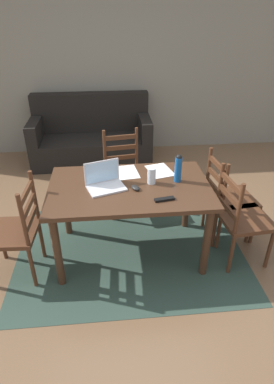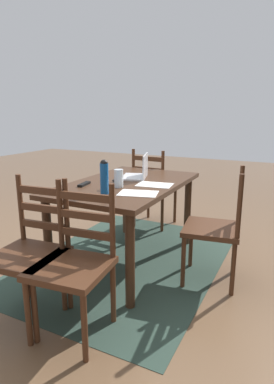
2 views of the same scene
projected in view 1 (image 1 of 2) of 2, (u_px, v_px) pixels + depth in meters
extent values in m
plane|color=brown|center=(130.00, 251.00, 3.25)|extent=(14.00, 14.00, 0.00)
cube|color=#2D4238|center=(130.00, 250.00, 3.24)|extent=(2.25, 1.64, 0.01)
cube|color=gray|center=(115.00, 65.00, 4.92)|extent=(8.00, 0.12, 2.70)
cube|color=#422819|center=(130.00, 188.00, 2.87)|extent=(1.45, 0.90, 0.04)
cylinder|color=#422819|center=(57.00, 252.00, 2.69)|extent=(0.07, 0.07, 0.72)
cylinder|color=#422819|center=(207.00, 243.00, 2.80)|extent=(0.07, 0.07, 0.72)
cylinder|color=#422819|center=(66.00, 205.00, 3.33)|extent=(0.07, 0.07, 0.72)
cylinder|color=#422819|center=(187.00, 198.00, 3.43)|extent=(0.07, 0.07, 0.72)
cube|color=#4C2B19|center=(245.00, 219.00, 2.95)|extent=(0.48, 0.48, 0.04)
cylinder|color=#4C2B19|center=(249.00, 225.00, 3.26)|extent=(0.04, 0.04, 0.43)
cylinder|color=#4C2B19|center=(269.00, 249.00, 2.94)|extent=(0.04, 0.04, 0.43)
cylinder|color=#4C2B19|center=(214.00, 229.00, 3.20)|extent=(0.04, 0.04, 0.43)
cylinder|color=#4C2B19|center=(231.00, 255.00, 2.88)|extent=(0.04, 0.04, 0.43)
cylinder|color=#4C2B19|center=(220.00, 188.00, 2.95)|extent=(0.04, 0.04, 0.50)
cylinder|color=#4C2B19|center=(239.00, 210.00, 2.63)|extent=(0.04, 0.04, 0.50)
cube|color=#4C2B19|center=(227.00, 208.00, 2.84)|extent=(0.06, 0.36, 0.05)
cube|color=#4C2B19|center=(229.00, 196.00, 2.78)|extent=(0.06, 0.36, 0.05)
cube|color=#4C2B19|center=(231.00, 183.00, 2.71)|extent=(0.06, 0.36, 0.05)
cube|color=#4C2B19|center=(125.00, 176.00, 3.68)|extent=(0.50, 0.50, 0.04)
cylinder|color=#4C2B19|center=(145.00, 200.00, 3.68)|extent=(0.04, 0.04, 0.43)
cylinder|color=#4C2B19|center=(112.00, 204.00, 3.61)|extent=(0.04, 0.04, 0.43)
cylinder|color=#4C2B19|center=(137.00, 184.00, 4.00)|extent=(0.04, 0.04, 0.43)
cylinder|color=#4C2B19|center=(107.00, 188.00, 3.92)|extent=(0.04, 0.04, 0.43)
cylinder|color=#4C2B19|center=(137.00, 148.00, 3.76)|extent=(0.04, 0.04, 0.50)
cylinder|color=#4C2B19|center=(105.00, 151.00, 3.69)|extent=(0.04, 0.04, 0.50)
cube|color=#4C2B19|center=(121.00, 157.00, 3.78)|extent=(0.36, 0.08, 0.05)
cube|color=#4C2B19|center=(121.00, 148.00, 3.71)|extent=(0.36, 0.08, 0.05)
cube|color=#4C2B19|center=(120.00, 137.00, 3.65)|extent=(0.36, 0.08, 0.05)
cube|color=#4C2B19|center=(11.00, 233.00, 2.77)|extent=(0.46, 0.46, 0.04)
cylinder|color=#4C2B19|center=(2.00, 241.00, 3.05)|extent=(0.04, 0.04, 0.43)
cylinder|color=#4C2B19|center=(32.00, 267.00, 2.74)|extent=(0.04, 0.04, 0.43)
cylinder|color=#4C2B19|center=(42.00, 239.00, 3.07)|extent=(0.04, 0.04, 0.43)
cylinder|color=#4C2B19|center=(23.00, 222.00, 2.49)|extent=(0.04, 0.04, 0.50)
cylinder|color=#4C2B19|center=(34.00, 196.00, 2.82)|extent=(0.04, 0.04, 0.50)
cube|color=#4C2B19|center=(31.00, 218.00, 2.71)|extent=(0.04, 0.36, 0.05)
cube|color=#4C2B19|center=(29.00, 206.00, 2.64)|extent=(0.04, 0.36, 0.05)
cube|color=#4C2B19|center=(26.00, 193.00, 2.58)|extent=(0.04, 0.36, 0.05)
cube|color=#4C2B19|center=(231.00, 199.00, 3.26)|extent=(0.48, 0.48, 0.04)
cylinder|color=#4C2B19|center=(236.00, 206.00, 3.57)|extent=(0.04, 0.04, 0.43)
cylinder|color=#4C2B19|center=(254.00, 226.00, 3.25)|extent=(0.04, 0.04, 0.43)
cylinder|color=#4C2B19|center=(204.00, 210.00, 3.51)|extent=(0.04, 0.04, 0.43)
cylinder|color=#4C2B19|center=(219.00, 230.00, 3.19)|extent=(0.04, 0.04, 0.43)
cylinder|color=#4C2B19|center=(209.00, 171.00, 3.26)|extent=(0.04, 0.04, 0.50)
cylinder|color=#4C2B19|center=(225.00, 189.00, 2.94)|extent=(0.04, 0.04, 0.50)
cube|color=#4C2B19|center=(215.00, 188.00, 3.15)|extent=(0.06, 0.36, 0.05)
cube|color=#4C2B19|center=(217.00, 177.00, 3.08)|extent=(0.06, 0.36, 0.05)
cube|color=#4C2B19|center=(218.00, 165.00, 3.02)|extent=(0.06, 0.36, 0.05)
cube|color=black|center=(92.00, 149.00, 5.00)|extent=(1.80, 0.80, 0.40)
cube|color=black|center=(91.00, 112.00, 5.00)|extent=(1.80, 0.20, 0.60)
cube|color=black|center=(145.00, 126.00, 4.89)|extent=(0.16, 0.80, 0.30)
cube|color=black|center=(36.00, 130.00, 4.76)|extent=(0.16, 0.80, 0.30)
cube|color=silver|center=(106.00, 188.00, 2.81)|extent=(0.37, 0.31, 0.02)
cube|color=silver|center=(102.00, 172.00, 2.83)|extent=(0.31, 0.11, 0.21)
cube|color=#A5CCEA|center=(102.00, 172.00, 2.83)|extent=(0.28, 0.10, 0.19)
cylinder|color=#145199|center=(178.00, 170.00, 2.88)|extent=(0.06, 0.06, 0.24)
sphere|color=black|center=(179.00, 158.00, 2.81)|extent=(0.06, 0.06, 0.06)
cylinder|color=silver|center=(152.00, 176.00, 2.86)|extent=(0.08, 0.08, 0.15)
ellipsoid|color=black|center=(136.00, 188.00, 2.80)|extent=(0.10, 0.12, 0.03)
cube|color=black|center=(164.00, 199.00, 2.64)|extent=(0.17, 0.07, 0.02)
cube|color=white|center=(160.00, 171.00, 3.12)|extent=(0.28, 0.34, 0.00)
cube|color=white|center=(127.00, 172.00, 3.08)|extent=(0.25, 0.32, 0.00)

